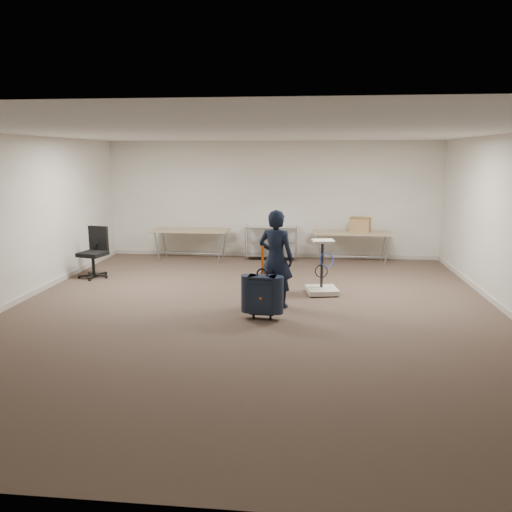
# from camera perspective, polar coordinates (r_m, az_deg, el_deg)

# --- Properties ---
(ground) EXTENTS (9.00, 9.00, 0.00)m
(ground) POSITION_cam_1_polar(r_m,az_deg,el_deg) (7.99, -0.45, -6.48)
(ground) COLOR #45342A
(ground) RESTS_ON ground
(room_shell) EXTENTS (8.00, 9.00, 9.00)m
(room_shell) POSITION_cam_1_polar(r_m,az_deg,el_deg) (9.30, 0.48, -3.58)
(room_shell) COLOR beige
(room_shell) RESTS_ON ground
(folding_table_left) EXTENTS (1.80, 0.75, 0.73)m
(folding_table_left) POSITION_cam_1_polar(r_m,az_deg,el_deg) (11.96, -7.45, 2.78)
(folding_table_left) COLOR #9A855E
(folding_table_left) RESTS_ON ground
(folding_table_right) EXTENTS (1.80, 0.75, 0.73)m
(folding_table_right) POSITION_cam_1_polar(r_m,az_deg,el_deg) (11.70, 11.00, 2.46)
(folding_table_right) COLOR #9A855E
(folding_table_right) RESTS_ON ground
(wire_shelf) EXTENTS (1.22, 0.47, 0.80)m
(wire_shelf) POSITION_cam_1_polar(r_m,az_deg,el_deg) (11.96, 1.75, 1.71)
(wire_shelf) COLOR silver
(wire_shelf) RESTS_ON ground
(person) EXTENTS (0.67, 0.52, 1.61)m
(person) POSITION_cam_1_polar(r_m,az_deg,el_deg) (8.13, 2.29, -0.32)
(person) COLOR black
(person) RESTS_ON ground
(suitcase) EXTENTS (0.44, 0.28, 1.14)m
(suitcase) POSITION_cam_1_polar(r_m,az_deg,el_deg) (7.58, 0.72, -4.43)
(suitcase) COLOR black
(suitcase) RESTS_ON ground
(office_chair) EXTENTS (0.63, 0.63, 1.03)m
(office_chair) POSITION_cam_1_polar(r_m,az_deg,el_deg) (10.74, -17.97, -0.66)
(office_chair) COLOR black
(office_chair) RESTS_ON ground
(equipment_cart) EXTENTS (0.62, 0.62, 0.99)m
(equipment_cart) POSITION_cam_1_polar(r_m,az_deg,el_deg) (9.07, 7.58, -2.71)
(equipment_cart) COLOR beige
(equipment_cart) RESTS_ON ground
(cardboard_box) EXTENTS (0.52, 0.44, 0.33)m
(cardboard_box) POSITION_cam_1_polar(r_m,az_deg,el_deg) (11.73, 11.82, 3.54)
(cardboard_box) COLOR #A37B4B
(cardboard_box) RESTS_ON folding_table_right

